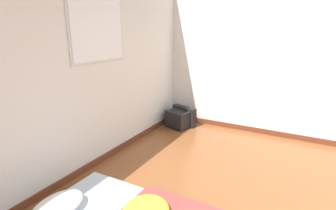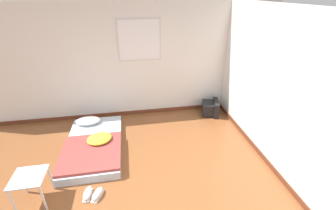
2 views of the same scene
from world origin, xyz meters
TOP-DOWN VIEW (x-y plane):
  - wall_back at (0.01, 2.93)m, footprint 7.30×0.08m
  - crt_tv at (2.07, 2.55)m, footprint 0.49×0.54m

SIDE VIEW (x-z plane):
  - crt_tv at x=2.07m, z-range -0.01..0.36m
  - wall_back at x=0.01m, z-range -0.01..2.59m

